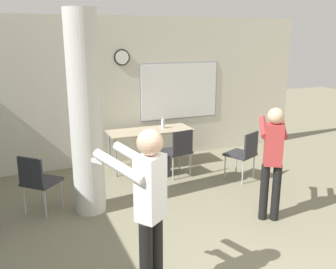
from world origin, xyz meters
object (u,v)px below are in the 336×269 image
object	(u,v)px
chair_table_right	(179,149)
person_playing_side	(273,155)
person_playing_front	(148,204)
chair_mid_room	(244,152)
bottle_on_table	(163,123)
chair_near_pillar	(38,179)
folding_table	(150,133)

from	to	relation	value
chair_table_right	person_playing_side	distance (m)	2.03
person_playing_front	chair_mid_room	bearing A→B (deg)	41.75
chair_mid_room	person_playing_front	world-z (taller)	person_playing_front
bottle_on_table	person_playing_front	xyz separation A→B (m)	(-1.53, -3.52, 0.16)
bottle_on_table	chair_near_pillar	distance (m)	2.69
bottle_on_table	chair_near_pillar	world-z (taller)	bottle_on_table
bottle_on_table	chair_mid_room	xyz separation A→B (m)	(1.00, -1.25, -0.32)
chair_mid_room	chair_table_right	world-z (taller)	same
bottle_on_table	chair_mid_room	world-z (taller)	bottle_on_table
chair_table_right	person_playing_side	world-z (taller)	person_playing_side
folding_table	chair_mid_room	size ratio (longest dim) A/B	1.82
chair_near_pillar	person_playing_front	xyz separation A→B (m)	(0.83, -2.28, 0.48)
chair_mid_room	folding_table	bearing A→B (deg)	136.40
person_playing_front	person_playing_side	distance (m)	2.26
bottle_on_table	chair_mid_room	bearing A→B (deg)	-51.37
person_playing_front	person_playing_side	xyz separation A→B (m)	(2.07, 0.92, -0.07)
folding_table	chair_table_right	xyz separation A→B (m)	(0.30, -0.64, -0.17)
bottle_on_table	chair_mid_room	distance (m)	1.64
folding_table	chair_near_pillar	xyz separation A→B (m)	(-2.09, -1.20, -0.17)
bottle_on_table	chair_near_pillar	xyz separation A→B (m)	(-2.36, -1.24, -0.32)
chair_near_pillar	person_playing_side	xyz separation A→B (m)	(2.90, -1.36, 0.41)
folding_table	bottle_on_table	size ratio (longest dim) A/B	6.35
chair_mid_room	chair_table_right	distance (m)	1.13
folding_table	chair_near_pillar	world-z (taller)	chair_near_pillar
bottle_on_table	person_playing_side	world-z (taller)	person_playing_side
chair_mid_room	chair_near_pillar	bearing A→B (deg)	179.72
folding_table	chair_table_right	bearing A→B (deg)	-64.83
chair_table_right	person_playing_side	xyz separation A→B (m)	(0.51, -1.92, 0.41)
folding_table	person_playing_front	bearing A→B (deg)	-109.89
chair_mid_room	person_playing_side	distance (m)	1.48
chair_near_pillar	folding_table	bearing A→B (deg)	29.83
folding_table	chair_mid_room	bearing A→B (deg)	-43.60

